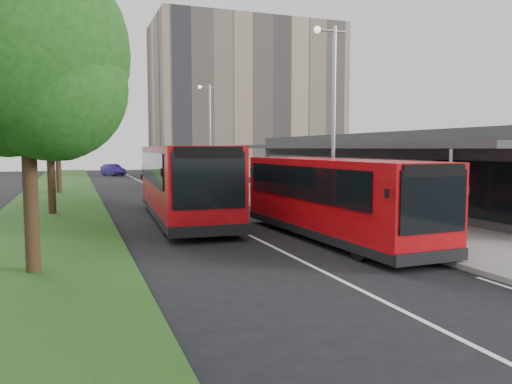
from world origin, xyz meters
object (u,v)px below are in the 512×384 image
Objects in this scene: bollard at (242,185)px; car_far at (113,170)px; tree_mid at (49,116)px; bus_second at (184,183)px; bus_main at (333,199)px; tree_far at (57,126)px; car_near at (148,174)px; litter_bin at (294,192)px; lamp_post_far at (209,129)px; tree_near at (25,65)px; lamp_post_near at (332,111)px.

bollard is 28.27m from car_far.
bus_second is (5.55, -3.84, -3.04)m from tree_mid.
car_far is at bearing 93.59° from bus_second.
bus_main is at bearing -98.38° from bollard.
tree_mid is 12.00m from tree_far.
car_far is (-3.13, 7.19, 0.16)m from car_near.
bus_second is 3.85× the size of car_near.
tree_mid reaches higher than bollard.
litter_bin is at bearing 35.55° from bus_second.
car_near is at bearing 99.54° from litter_bin.
lamp_post_far is (11.13, 12.95, 0.01)m from tree_mid.
bus_second is (-3.93, 6.41, 0.23)m from bus_main.
tree_far is 2.43× the size of car_near.
litter_bin is at bearing -81.06° from lamp_post_far.
lamp_post_far is 0.69× the size of bus_second.
tree_mid is at bearing -176.09° from litter_bin.
bollard is at bearing -96.50° from car_far.
bus_main is 2.46× the size of car_far.
tree_mid is at bearing 148.58° from bus_second.
tree_mid is 14.34m from bus_main.
car_near is (2.89, 32.03, -1.16)m from bus_second.
car_near is 0.74× the size of car_far.
tree_far is 17.61m from litter_bin.
tree_far reaches higher than bollard.
bollard is at bearing -78.20° from lamp_post_far.
tree_near is 12.01m from tree_mid.
lamp_post_far reaches higher than tree_near.
tree_mid is 13.17m from lamp_post_near.
lamp_post_far reaches higher than tree_far.
litter_bin is (13.03, -11.11, -4.11)m from tree_far.
bollard is (1.04, 15.01, -4.14)m from lamp_post_near.
car_near is (-2.69, 35.24, -4.20)m from lamp_post_near.
bollard is at bearing 86.03° from lamp_post_near.
tree_near is 1.01× the size of lamp_post_near.
lamp_post_near is 0.69× the size of bus_second.
lamp_post_far is at bearing 4.87° from tree_far.
litter_bin is at bearing 3.91° from tree_mid.
lamp_post_near reaches higher than bollard.
tree_mid is at bearing -130.68° from lamp_post_far.
bus_main is 38.46m from car_near.
lamp_post_far is at bearing -96.01° from car_far.
tree_near is at bearing -121.01° from bus_second.
lamp_post_far is 23.53m from car_far.
bollard is at bearing 58.63° from tree_near.
bus_main is at bearing -68.80° from car_near.
lamp_post_far is 2.64× the size of car_near.
tree_mid is 13.67m from litter_bin.
lamp_post_near is (11.13, -7.05, 0.01)m from tree_mid.
car_far is (-0.25, 39.22, -1.00)m from bus_second.
car_far is at bearing 93.12° from bus_main.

